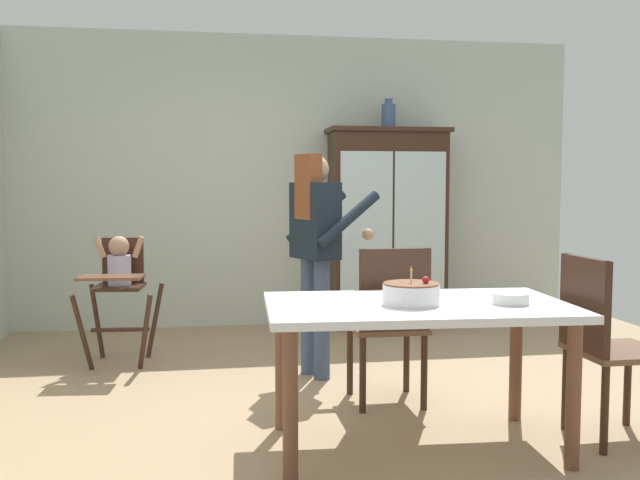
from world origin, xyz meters
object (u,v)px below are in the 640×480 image
Objects in this scene: high_chair_with_toddler at (119,276)px; serving_bowl at (510,298)px; birthday_cake at (411,294)px; dining_chair_right_end at (601,335)px; china_cabinet at (387,227)px; dining_table at (417,322)px; ceramic_vase at (389,115)px; adult_person at (316,237)px; dining_chair_far_side at (390,315)px.

serving_bowl is (2.10, -2.10, 0.11)m from high_chair_with_toddler.
birthday_cake is 0.49m from serving_bowl.
serving_bowl is at bearing 94.52° from dining_chair_right_end.
china_cabinet is 3.11m from dining_table.
high_chair_with_toddler is at bearing -155.73° from ceramic_vase.
serving_bowl is (-0.21, -3.14, -0.16)m from china_cabinet.
birthday_cake is (-0.70, -3.07, -0.13)m from china_cabinet.
serving_bowl is at bearing -177.38° from adult_person.
ceramic_vase is at bearing 77.16° from birthday_cake.
dining_chair_far_side reaches higher than serving_bowl.
high_chair_with_toddler is at bearing 135.08° from serving_bowl.
dining_chair_right_end is at bearing -162.60° from adult_person.
china_cabinet is 3.15m from birthday_cake.
china_cabinet is 6.57× the size of birthday_cake.
high_chair_with_toddler is at bearing -155.75° from china_cabinet.
ceramic_vase is 2.86m from high_chair_with_toddler.
dining_chair_far_side is at bearing 86.34° from dining_table.
ceramic_vase reaches higher than serving_bowl.
ceramic_vase is at bearing 29.74° from high_chair_with_toddler.
high_chair_with_toddler reaches higher than birthday_cake.
adult_person is (-0.94, -1.63, -0.99)m from ceramic_vase.
china_cabinet is at bearing 77.25° from birthday_cake.
serving_bowl is (0.49, -0.07, -0.03)m from birthday_cake.
dining_table is at bearing 168.35° from adult_person.
ceramic_vase is at bearing 86.13° from serving_bowl.
adult_person is at bearing 99.42° from birthday_cake.
dining_chair_right_end is (0.31, -3.09, -1.40)m from ceramic_vase.
high_chair_with_toddler is 2.97m from serving_bowl.
ceramic_vase reaches higher than china_cabinet.
dining_chair_right_end is (2.63, -2.05, -0.10)m from high_chair_with_toddler.
serving_bowl is 0.19× the size of dining_chair_far_side.
serving_bowl is 0.57m from dining_chair_right_end.
china_cabinet is 3.15m from serving_bowl.
ceramic_vase is 3.36m from birthday_cake.
dining_chair_far_side is (1.70, -1.33, -0.10)m from high_chair_with_toddler.
dining_table is 1.61× the size of dining_chair_right_end.
dining_chair_right_end reaches higher than serving_bowl.
china_cabinet is at bearing -104.07° from dining_chair_far_side.
high_chair_with_toddler is 0.61× the size of dining_table.
serving_bowl is at bearing -13.87° from dining_table.
china_cabinet is at bearing -53.00° from adult_person.
ceramic_vase is 0.28× the size of dining_chair_far_side.
china_cabinet is 1.94× the size of high_chair_with_toddler.
ceramic_vase is 0.28× the size of high_chair_with_toddler.
china_cabinet reaches higher than serving_bowl.
high_chair_with_toddler is at bearing 43.78° from adult_person.
adult_person is 1.69m from serving_bowl.
adult_person reaches higher than dining_chair_right_end.
dining_chair_right_end is (0.52, 0.05, -0.21)m from serving_bowl.
adult_person reaches higher than dining_table.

